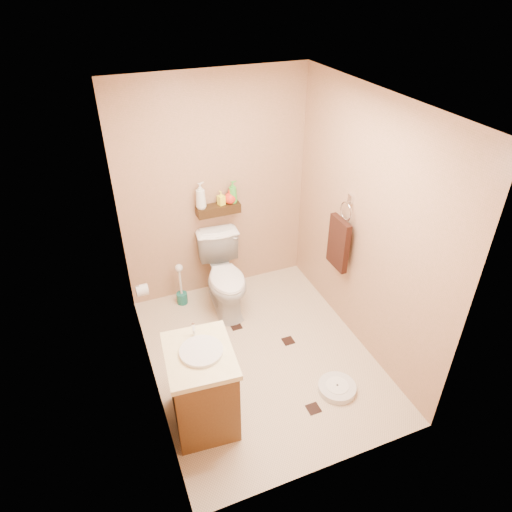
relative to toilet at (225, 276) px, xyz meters
name	(u,v)px	position (x,y,z in m)	size (l,w,h in m)	color
ground	(260,355)	(0.06, -0.83, -0.40)	(2.50, 2.50, 0.00)	beige
wall_back	(215,191)	(0.06, 0.42, 0.80)	(2.00, 0.04, 2.40)	tan
wall_front	(339,353)	(0.06, -2.08, 0.80)	(2.00, 0.04, 2.40)	tan
wall_left	(139,278)	(-0.94, -0.83, 0.80)	(0.04, 2.50, 2.40)	tan
wall_right	(365,228)	(1.06, -0.83, 0.80)	(0.04, 2.50, 2.40)	tan
ceiling	(262,102)	(0.06, -0.83, 2.00)	(2.00, 2.50, 0.02)	white
wall_shelf	(218,209)	(0.06, 0.34, 0.62)	(0.46, 0.14, 0.10)	#37220F
floor_accents	(264,359)	(0.07, -0.90, -0.40)	(1.29, 1.37, 0.01)	black
toilet	(225,276)	(0.00, 0.00, 0.00)	(0.45, 0.79, 0.80)	white
vanity	(202,386)	(-0.64, -1.32, -0.01)	(0.56, 0.66, 0.87)	brown
bathroom_scale	(337,388)	(0.53, -1.48, -0.37)	(0.36, 0.36, 0.07)	silver
toilet_brush	(181,290)	(-0.44, 0.24, -0.22)	(0.12, 0.12, 0.51)	#186357
towel_ring	(339,241)	(0.97, -0.58, 0.54)	(0.12, 0.30, 0.76)	silver
toilet_paper	(142,290)	(-0.88, -0.18, 0.20)	(0.12, 0.11, 0.12)	silver
bottle_a	(201,196)	(-0.12, 0.34, 0.81)	(0.11, 0.11, 0.28)	silver
bottle_b	(221,198)	(0.10, 0.34, 0.74)	(0.07, 0.07, 0.15)	#FFFA35
bottle_c	(230,196)	(0.19, 0.34, 0.75)	(0.12, 0.12, 0.16)	red
bottle_d	(233,192)	(0.22, 0.34, 0.79)	(0.09, 0.09, 0.24)	green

